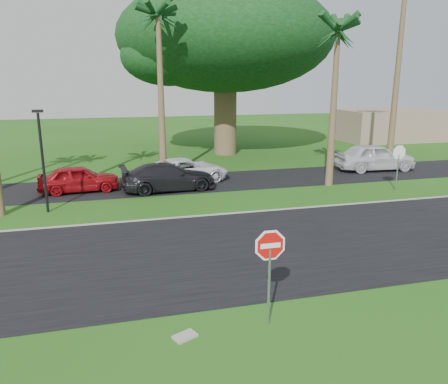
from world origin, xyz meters
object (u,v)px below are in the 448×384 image
at_px(car_red, 79,179).
at_px(car_minivan, 186,170).
at_px(car_pickup, 375,157).
at_px(car_dark, 168,177).
at_px(stop_sign_near, 270,258).
at_px(stop_sign_far, 399,158).

relative_size(car_red, car_minivan, 0.83).
relative_size(car_minivan, car_pickup, 0.97).
bearing_deg(car_dark, car_red, 74.37).
relative_size(stop_sign_near, stop_sign_far, 1.00).
bearing_deg(stop_sign_far, stop_sign_near, 43.73).
xyz_separation_m(car_red, car_minivan, (5.96, 0.85, -0.01)).
height_order(car_minivan, car_pickup, car_pickup).
bearing_deg(car_dark, stop_sign_far, -109.10).
height_order(stop_sign_near, car_red, stop_sign_near).
bearing_deg(car_dark, car_minivan, -40.27).
relative_size(stop_sign_far, car_pickup, 0.50).
xyz_separation_m(stop_sign_near, stop_sign_far, (11.50, 11.00, 0.00)).
xyz_separation_m(stop_sign_far, car_red, (-16.79, 3.99, -1.05)).
bearing_deg(car_dark, car_pickup, -86.83).
bearing_deg(car_minivan, stop_sign_far, -125.50).
distance_m(stop_sign_far, car_red, 17.29).
bearing_deg(car_pickup, car_minivan, 94.90).
bearing_deg(stop_sign_far, car_pickup, -110.83).
bearing_deg(stop_sign_far, car_red, -13.38).
bearing_deg(car_dark, stop_sign_near, 177.62).
relative_size(car_red, car_dark, 0.82).
relative_size(car_dark, car_pickup, 0.98).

